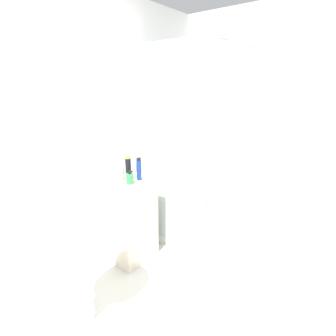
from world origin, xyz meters
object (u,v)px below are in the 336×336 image
shampoo_bottle_tall_black (128,168)px  shampoo_bottle_blue (139,169)px  soap_dispenser (130,178)px  lotion_bottle_white (122,172)px  sink (75,252)px

shampoo_bottle_tall_black → shampoo_bottle_blue: bearing=-52.3°
soap_dispenser → shampoo_bottle_tall_black: bearing=52.0°
soap_dispenser → lotion_bottle_white: size_ratio=0.67×
shampoo_bottle_blue → shampoo_bottle_tall_black: bearing=127.7°
soap_dispenser → shampoo_bottle_blue: (0.13, 0.00, 0.06)m
soap_dispenser → shampoo_bottle_tall_black: size_ratio=0.54×
sink → shampoo_bottle_blue: 0.95m
shampoo_bottle_tall_black → lotion_bottle_white: shampoo_bottle_tall_black is taller
soap_dispenser → lotion_bottle_white: bearing=79.8°
sink → shampoo_bottle_tall_black: bearing=19.5°
shampoo_bottle_blue → lotion_bottle_white: shampoo_bottle_blue is taller
soap_dispenser → shampoo_bottle_blue: shampoo_bottle_blue is taller
lotion_bottle_white → sink: bearing=-156.2°
lotion_bottle_white → shampoo_bottle_tall_black: bearing=-51.4°
sink → shampoo_bottle_blue: bearing=13.3°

